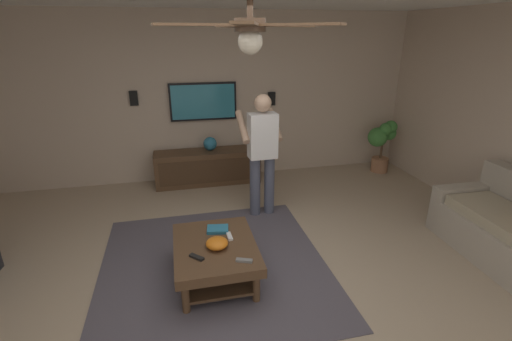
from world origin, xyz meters
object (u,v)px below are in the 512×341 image
(person_standing, at_px, (262,149))
(wall_speaker_right, at_px, (134,98))
(remote_grey, at_px, (244,260))
(book, at_px, (218,229))
(bowl, at_px, (217,243))
(media_console, at_px, (208,167))
(wall_speaker_left, at_px, (272,99))
(vase_round, at_px, (210,144))
(ceiling_fan, at_px, (251,30))
(tv, at_px, (203,102))
(potted_plant_tall, at_px, (382,141))
(remote_black, at_px, (197,257))
(coffee_table, at_px, (215,253))
(remote_white, at_px, (229,236))

(person_standing, bearing_deg, wall_speaker_right, 45.31)
(remote_grey, xyz_separation_m, book, (0.60, 0.16, 0.01))
(bowl, height_order, remote_grey, bowl)
(wall_speaker_right, bearing_deg, media_console, -103.45)
(wall_speaker_left, bearing_deg, wall_speaker_right, 90.00)
(vase_round, height_order, ceiling_fan, ceiling_fan)
(tv, distance_m, potted_plant_tall, 3.15)
(bowl, xyz_separation_m, remote_black, (-0.13, 0.21, -0.04))
(coffee_table, xyz_separation_m, bowl, (-0.06, -0.01, 0.15))
(remote_grey, xyz_separation_m, ceiling_fan, (-0.32, -0.00, 1.95))
(tv, height_order, remote_grey, tv)
(tv, height_order, potted_plant_tall, tv)
(remote_grey, height_order, wall_speaker_right, wall_speaker_right)
(remote_grey, bearing_deg, ceiling_fan, 112.52)
(ceiling_fan, bearing_deg, potted_plant_tall, -44.83)
(remote_black, relative_size, wall_speaker_left, 0.68)
(wall_speaker_left, bearing_deg, potted_plant_tall, -103.39)
(vase_round, bearing_deg, remote_grey, 179.62)
(ceiling_fan, bearing_deg, remote_white, 5.14)
(coffee_table, distance_m, media_console, 2.55)
(remote_black, bearing_deg, wall_speaker_right, 147.68)
(coffee_table, distance_m, book, 0.29)
(tv, bearing_deg, bowl, -3.47)
(bowl, distance_m, vase_round, 2.66)
(bowl, height_order, wall_speaker_left, wall_speaker_left)
(media_console, height_order, wall_speaker_right, wall_speaker_right)
(potted_plant_tall, distance_m, ceiling_fan, 4.61)
(potted_plant_tall, bearing_deg, wall_speaker_right, 83.72)
(potted_plant_tall, distance_m, remote_black, 4.26)
(tv, bearing_deg, ceiling_fan, 0.69)
(media_console, bearing_deg, remote_black, -7.87)
(potted_plant_tall, height_order, remote_black, potted_plant_tall)
(remote_white, bearing_deg, wall_speaker_right, 18.51)
(coffee_table, bearing_deg, person_standing, -31.62)
(bowl, bearing_deg, remote_grey, -143.45)
(coffee_table, relative_size, wall_speaker_left, 4.55)
(media_console, distance_m, book, 2.30)
(potted_plant_tall, bearing_deg, tv, 81.80)
(bowl, distance_m, remote_black, 0.25)
(ceiling_fan, bearing_deg, tv, 0.69)
(wall_speaker_right, bearing_deg, wall_speaker_left, -90.00)
(book, distance_m, wall_speaker_left, 2.98)
(coffee_table, bearing_deg, bowl, -167.21)
(bowl, bearing_deg, vase_round, -4.97)
(coffee_table, height_order, ceiling_fan, ceiling_fan)
(remote_white, bearing_deg, ceiling_fan, -177.31)
(media_console, relative_size, remote_grey, 11.33)
(potted_plant_tall, bearing_deg, coffee_table, 126.08)
(wall_speaker_right, bearing_deg, vase_round, -101.05)
(bowl, bearing_deg, ceiling_fan, -160.42)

